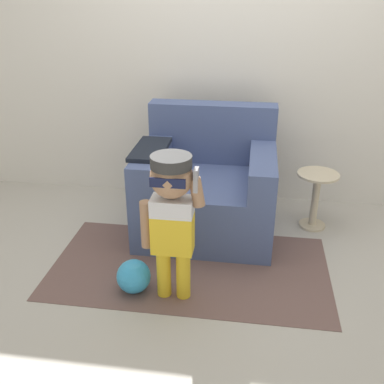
# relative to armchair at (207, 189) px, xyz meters

# --- Properties ---
(ground_plane) EXTENTS (10.00, 10.00, 0.00)m
(ground_plane) POSITION_rel_armchair_xyz_m (0.10, 0.00, -0.33)
(ground_plane) COLOR #ADA89E
(wall_back) EXTENTS (10.00, 0.05, 2.60)m
(wall_back) POSITION_rel_armchair_xyz_m (0.10, 0.62, 0.97)
(wall_back) COLOR silver
(wall_back) RESTS_ON ground_plane
(armchair) EXTENTS (1.01, 0.89, 0.91)m
(armchair) POSITION_rel_armchair_xyz_m (0.00, 0.00, 0.00)
(armchair) COLOR #475684
(armchair) RESTS_ON ground_plane
(person_child) EXTENTS (0.38, 0.28, 0.92)m
(person_child) POSITION_rel_armchair_xyz_m (-0.10, -0.88, 0.28)
(person_child) COLOR gold
(person_child) RESTS_ON ground_plane
(side_table) EXTENTS (0.31, 0.31, 0.45)m
(side_table) POSITION_rel_armchair_xyz_m (0.83, 0.13, -0.06)
(side_table) COLOR beige
(side_table) RESTS_ON ground_plane
(rug) EXTENTS (1.86, 0.99, 0.01)m
(rug) POSITION_rel_armchair_xyz_m (-0.05, -0.57, -0.33)
(rug) COLOR brown
(rug) RESTS_ON ground_plane
(toy_ball) EXTENTS (0.21, 0.21, 0.21)m
(toy_ball) POSITION_rel_armchair_xyz_m (-0.36, -0.87, -0.22)
(toy_ball) COLOR #3399D1
(toy_ball) RESTS_ON ground_plane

